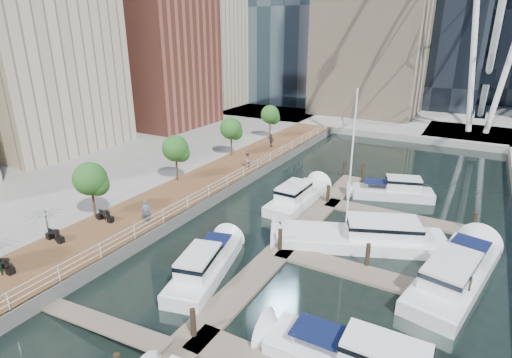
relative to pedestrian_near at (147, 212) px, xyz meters
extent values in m
plane|color=black|center=(7.07, -5.28, -1.98)|extent=(520.00, 520.00, 0.00)
cube|color=brown|center=(-1.93, 9.72, -1.48)|extent=(6.00, 60.00, 1.00)
cube|color=#595954|center=(1.07, 9.72, -1.48)|extent=(0.25, 60.00, 1.00)
cube|color=gray|center=(-28.93, 9.72, -1.48)|extent=(48.00, 90.00, 1.00)
cube|color=gray|center=(7.07, 96.72, -1.48)|extent=(200.00, 114.00, 1.00)
cube|color=gray|center=(21.07, 46.72, -1.48)|extent=(14.00, 12.00, 1.00)
cube|color=#6D6051|center=(10.07, 4.72, -1.88)|extent=(2.00, 32.00, 0.20)
cube|color=#6D6051|center=(16.07, 2.72, -1.88)|extent=(12.00, 2.00, 0.20)
cube|color=#6D6051|center=(16.07, 12.72, -1.88)|extent=(12.00, 2.00, 0.20)
cube|color=#BCAD8E|center=(-26.93, 10.72, 12.02)|extent=(14.00, 16.00, 26.00)
cube|color=brown|center=(-22.93, 28.72, 9.02)|extent=(12.00, 14.00, 20.00)
cube|color=#BCAD8E|center=(-28.93, 44.72, 13.02)|extent=(14.00, 16.00, 28.00)
cylinder|color=white|center=(18.57, 46.72, 12.02)|extent=(0.80, 0.80, 26.00)
cylinder|color=#3F2B1C|center=(-4.33, -1.28, 0.22)|extent=(0.20, 0.20, 2.40)
sphere|color=#265B1E|center=(-4.33, -1.28, 2.32)|extent=(2.60, 2.60, 2.60)
cylinder|color=#3F2B1C|center=(-4.33, 8.72, 0.22)|extent=(0.20, 0.20, 2.40)
sphere|color=#265B1E|center=(-4.33, 8.72, 2.32)|extent=(2.60, 2.60, 2.60)
cylinder|color=#3F2B1C|center=(-4.33, 18.72, 0.22)|extent=(0.20, 0.20, 2.40)
sphere|color=#265B1E|center=(-4.33, 18.72, 2.32)|extent=(2.60, 2.60, 2.60)
cylinder|color=#3F2B1C|center=(-4.33, 28.72, 0.22)|extent=(0.20, 0.20, 2.40)
sphere|color=#265B1E|center=(-4.33, 28.72, 2.32)|extent=(2.60, 2.60, 2.60)
imported|color=#4B5565|center=(0.00, 0.00, 0.00)|extent=(0.86, 0.81, 1.97)
imported|color=#9D766C|center=(-0.34, 15.65, -0.11)|extent=(0.89, 1.02, 1.76)
imported|color=#32343E|center=(-1.91, 24.50, -0.12)|extent=(1.10, 0.75, 1.73)
imported|color=#0D321A|center=(-4.18, -5.41, 0.19)|extent=(2.89, 2.93, 2.34)
camera|label=1|loc=(20.99, -20.12, 12.81)|focal=28.00mm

